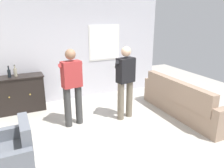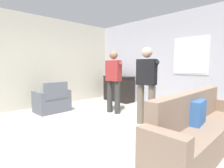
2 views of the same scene
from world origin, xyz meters
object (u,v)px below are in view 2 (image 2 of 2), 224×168
at_px(bottle_wine_green, 118,73).
at_px(couch, 199,130).
at_px(person_standing_right, 147,82).
at_px(bottle_liquor_amber, 115,73).
at_px(armchair, 52,101).
at_px(sideboard_cabinet, 118,89).
at_px(person_standing_left, 114,79).

bearing_deg(bottle_wine_green, couch, -28.59).
bearing_deg(person_standing_right, bottle_liquor_amber, 149.56).
xyz_separation_m(armchair, bottle_wine_green, (0.22, 2.45, 0.72)).
bearing_deg(sideboard_cabinet, person_standing_left, -50.85).
xyz_separation_m(bottle_liquor_amber, person_standing_right, (2.36, -1.39, -0.08)).
bearing_deg(armchair, bottle_liquor_amber, 88.02).
height_order(armchair, person_standing_right, person_standing_right).
xyz_separation_m(sideboard_cabinet, person_standing_right, (2.20, -1.42, 0.48)).
xyz_separation_m(sideboard_cabinet, person_standing_left, (1.02, -1.25, 0.48)).
height_order(couch, person_standing_right, person_standing_right).
distance_m(sideboard_cabinet, person_standing_left, 1.68).
distance_m(bottle_liquor_amber, person_standing_left, 1.70).
relative_size(couch, person_standing_right, 1.47).
relative_size(armchair, sideboard_cabinet, 0.74).
bearing_deg(person_standing_left, couch, -14.51).
bearing_deg(bottle_liquor_amber, armchair, -91.98).
bearing_deg(couch, bottle_liquor_amber, 152.96).
bearing_deg(couch, armchair, -171.80).
distance_m(sideboard_cabinet, bottle_liquor_amber, 0.58).
relative_size(person_standing_left, person_standing_right, 1.00).
xyz_separation_m(couch, sideboard_cabinet, (-3.48, 1.89, 0.12)).
height_order(armchair, bottle_wine_green, bottle_wine_green).
bearing_deg(armchair, person_standing_left, 42.85).
relative_size(bottle_liquor_amber, person_standing_left, 0.17).
distance_m(armchair, bottle_wine_green, 2.56).
height_order(bottle_liquor_amber, person_standing_left, person_standing_left).
relative_size(sideboard_cabinet, bottle_liquor_amber, 4.28).
xyz_separation_m(couch, bottle_wine_green, (-3.50, 1.91, 0.68)).
distance_m(sideboard_cabinet, person_standing_right, 2.66).
height_order(bottle_wine_green, bottle_liquor_amber, bottle_wine_green).
bearing_deg(couch, person_standing_right, 159.85).
height_order(couch, bottle_liquor_amber, bottle_liquor_amber).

